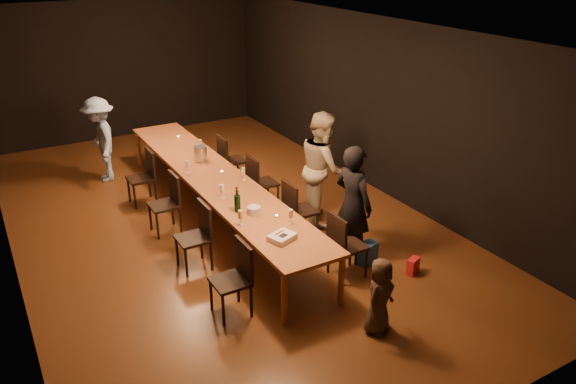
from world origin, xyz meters
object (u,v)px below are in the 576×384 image
birthday_cake (282,237)px  ice_bucket (200,153)px  chair_right_2 (263,182)px  table (215,179)px  chair_right_1 (301,210)px  champagne_bottle (237,199)px  chair_left_0 (230,281)px  woman_birthday (353,204)px  woman_tan (323,167)px  chair_left_2 (164,204)px  man_blue (101,140)px  chair_right_0 (348,245)px  chair_left_3 (141,178)px  child (380,296)px  chair_right_3 (233,160)px  plate_stack (254,210)px  chair_left_1 (193,238)px

birthday_cake → ice_bucket: (0.16, 3.06, 0.09)m
chair_right_2 → birthday_cake: chair_right_2 is taller
table → chair_right_1: chair_right_1 is taller
champagne_bottle → ice_bucket: size_ratio=1.51×
ice_bucket → chair_left_0: bearing=-106.3°
woman_birthday → woman_tan: 1.29m
table → chair_left_2: bearing=180.0°
chair_right_1 → man_blue: size_ratio=0.59×
chair_right_0 → ice_bucket: (-0.77, 3.16, 0.41)m
chair_right_1 → champagne_bottle: (-1.07, -0.10, 0.47)m
woman_birthday → chair_left_0: bearing=87.6°
chair_left_2 → chair_left_3: bearing=0.0°
child → birthday_cake: child is taller
table → ice_bucket: bearing=84.3°
birthday_cake → table: bearing=69.2°
chair_left_2 → woman_birthday: (2.00, -2.07, 0.38)m
chair_right_1 → ice_bucket: (-0.77, 1.96, 0.41)m
chair_right_3 → plate_stack: size_ratio=5.05×
chair_left_2 → ice_bucket: size_ratio=3.83×
plate_stack → chair_left_1: bearing=160.7°
chair_left_3 → champagne_bottle: champagne_bottle is taller
chair_right_1 → champagne_bottle: 1.17m
man_blue → table: bearing=27.0°
child → chair_left_2: bearing=86.4°
chair_left_0 → chair_left_2: (0.00, 2.40, 0.00)m
woman_birthday → man_blue: woman_birthday is taller
birthday_cake → champagne_bottle: size_ratio=1.02×
table → chair_left_1: size_ratio=6.45×
ice_bucket → birthday_cake: bearing=-93.0°
chair_right_1 → chair_right_2: 1.20m
chair_left_1 → ice_bucket: 2.21m
chair_left_1 → child: (1.33, -2.33, 0.00)m
man_blue → ice_bucket: man_blue is taller
chair_right_2 → plate_stack: 1.77m
plate_stack → chair_right_1: bearing=16.9°
chair_left_3 → ice_bucket: 1.10m
chair_left_2 → woman_tan: (2.32, -0.82, 0.42)m
chair_left_0 → man_blue: size_ratio=0.59×
chair_left_2 → chair_right_1: bearing=-125.2°
birthday_cake → chair_right_0: bearing=-25.3°
chair_right_3 → child: child is taller
woman_tan → chair_right_3: bearing=40.7°
chair_right_1 → woman_birthday: bearing=19.0°
chair_right_3 → woman_tan: woman_tan is taller
table → child: (0.48, -3.53, -0.24)m
table → ice_bucket: 0.79m
chair_left_1 → plate_stack: 0.90m
chair_right_0 → chair_right_2: size_ratio=1.00×
chair_right_0 → champagne_bottle: size_ratio=2.54×
chair_left_0 → chair_left_3: (0.00, 3.60, 0.00)m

